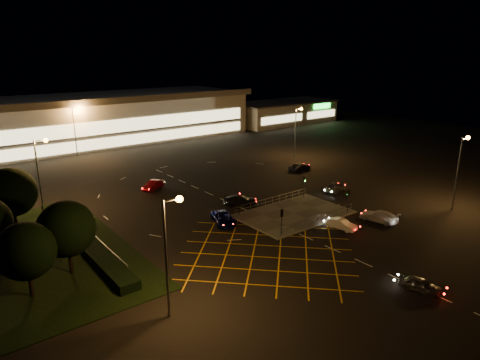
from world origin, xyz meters
TOP-DOWN VIEW (x-y plane):
  - ground at (0.00, 0.00)m, footprint 180.00×180.00m
  - pedestrian_island at (2.00, -2.00)m, footprint 14.00×9.00m
  - grass_verge at (-28.00, 6.00)m, footprint 18.00×30.00m
  - hedge at (-23.00, 6.00)m, footprint 2.00×26.00m
  - supermarket at (0.00, 61.95)m, footprint 72.00×26.50m
  - retail_unit_a at (46.00, 53.97)m, footprint 18.80×14.80m
  - retail_unit_b at (62.00, 53.96)m, footprint 14.80×14.80m
  - streetlight_sw at (-21.56, -12.00)m, footprint 1.78×0.56m
  - streetlight_se at (20.44, -14.00)m, footprint 1.78×0.56m
  - streetlight_nw at (-23.56, 18.00)m, footprint 1.78×0.56m
  - streetlight_ne at (24.44, 20.00)m, footprint 1.78×0.56m
  - streetlight_far_left at (-9.56, 48.00)m, footprint 1.78×0.56m
  - streetlight_far_right at (30.44, 50.00)m, footprint 1.78×0.56m
  - signal_sw at (-4.00, -5.99)m, footprint 0.28×0.30m
  - signal_se at (8.00, -5.99)m, footprint 0.28×0.30m
  - signal_nw at (-4.00, 1.99)m, footprint 0.28×0.30m
  - signal_ne at (8.00, 1.99)m, footprint 0.28×0.30m
  - tree_a at (-30.00, -2.00)m, footprint 5.04×5.04m
  - tree_c at (-28.00, 14.00)m, footprint 5.76×5.76m
  - tree_e at (-26.00, 0.00)m, footprint 5.40×5.40m
  - car_near_silver at (-2.40, -22.32)m, footprint 2.44×3.89m
  - car_queue_white at (3.11, -9.00)m, footprint 1.91×3.87m
  - car_left_blue at (-7.17, 1.09)m, footprint 3.87×5.47m
  - car_far_dkgrey at (-1.38, 5.00)m, footprint 5.18×4.45m
  - car_right_silver at (13.71, 0.95)m, footprint 4.58×2.56m
  - car_circ_red at (-7.67, 19.01)m, footprint 4.39×3.36m
  - car_east_grey at (18.34, 12.99)m, footprint 5.00×2.87m
  - car_approach_white at (8.78, -10.27)m, footprint 2.77×5.09m

SIDE VIEW (x-z plane):
  - ground at x=0.00m, z-range 0.00..0.00m
  - grass_verge at x=-28.00m, z-range 0.00..0.08m
  - pedestrian_island at x=2.00m, z-range 0.00..0.12m
  - hedge at x=-23.00m, z-range 0.00..1.00m
  - car_queue_white at x=3.11m, z-range 0.00..1.22m
  - car_near_silver at x=-2.40m, z-range 0.00..1.24m
  - car_east_grey at x=18.34m, z-range 0.00..1.31m
  - car_left_blue at x=-7.17m, z-range 0.00..1.39m
  - car_circ_red at x=-7.67m, z-range 0.00..1.39m
  - car_approach_white at x=8.78m, z-range 0.00..1.40m
  - car_far_dkgrey at x=-1.38m, z-range 0.00..1.43m
  - car_right_silver at x=13.71m, z-range 0.00..1.47m
  - signal_sw at x=-4.00m, z-range 0.79..3.94m
  - signal_se at x=8.00m, z-range 0.79..3.94m
  - signal_nw at x=-4.00m, z-range 0.79..3.94m
  - signal_ne at x=8.00m, z-range 0.79..3.94m
  - retail_unit_a at x=46.00m, z-range 0.04..6.39m
  - retail_unit_b at x=62.00m, z-range 0.05..6.40m
  - tree_a at x=-30.00m, z-range 0.90..7.76m
  - tree_e at x=-26.00m, z-range 0.97..8.32m
  - tree_c at x=-28.00m, z-range 1.03..8.87m
  - supermarket at x=0.00m, z-range 0.06..10.56m
  - streetlight_sw at x=-21.56m, z-range 1.55..11.58m
  - streetlight_se at x=20.44m, z-range 1.55..11.58m
  - streetlight_nw at x=-23.56m, z-range 1.55..11.58m
  - streetlight_ne at x=24.44m, z-range 1.55..11.58m
  - streetlight_far_left at x=-9.56m, z-range 1.55..11.58m
  - streetlight_far_right at x=30.44m, z-range 1.55..11.58m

